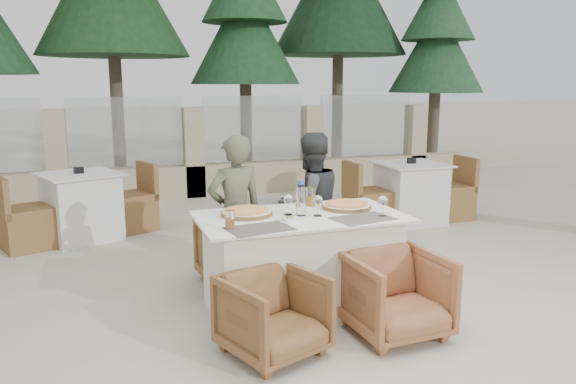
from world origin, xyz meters
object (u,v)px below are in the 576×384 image
object	(u,v)px
pizza_right	(347,205)
diner_left	(235,214)
pizza_left	(247,212)
wine_glass_near	(318,204)
beer_glass_right	(311,197)
armchair_near_right	(396,294)
wine_glass_centre	(288,203)
beer_glass_left	(230,220)
armchair_far_left	(237,251)
armchair_near_left	(273,315)
dining_table	(300,263)
diner_right	(310,205)
bg_table_a	(81,206)
armchair_far_right	(313,246)
water_bottle	(301,198)
wine_glass_corner	(383,205)
bg_table_b	(410,193)
olive_dish	(290,219)

from	to	relation	value
pizza_right	diner_left	size ratio (longest dim) A/B	0.30
pizza_left	wine_glass_near	bearing A→B (deg)	-21.79
wine_glass_near	beer_glass_right	distance (m)	0.37
beer_glass_right	armchair_near_right	bearing A→B (deg)	-73.61
wine_glass_centre	wine_glass_near	xyz separation A→B (m)	(0.20, -0.11, 0.00)
beer_glass_left	armchair_far_left	size ratio (longest dim) A/B	0.21
pizza_left	armchair_near_left	distance (m)	0.95
wine_glass_centre	armchair_near_left	xyz separation A→B (m)	(-0.35, -0.70, -0.58)
dining_table	diner_right	distance (m)	0.88
bg_table_a	armchair_far_left	bearing A→B (deg)	-76.68
pizza_left	armchair_near_right	distance (m)	1.28
pizza_left	armchair_far_left	xyz separation A→B (m)	(0.07, 0.63, -0.50)
pizza_right	beer_glass_right	distance (m)	0.31
wine_glass_near	armchair_near_left	size ratio (longest dim) A/B	0.30
beer_glass_left	armchair_far_right	xyz separation A→B (m)	(1.02, 0.96, -0.56)
water_bottle	wine_glass_near	bearing A→B (deg)	-29.72
pizza_right	diner_right	distance (m)	0.65
water_bottle	pizza_right	bearing A→B (deg)	13.44
wine_glass_centre	armchair_far_left	bearing A→B (deg)	108.36
wine_glass_near	beer_glass_left	xyz separation A→B (m)	(-0.73, -0.15, -0.02)
water_bottle	armchair_far_right	size ratio (longest dim) A/B	0.46
pizza_right	armchair_far_left	distance (m)	1.13
armchair_near_right	water_bottle	bearing A→B (deg)	122.96
pizza_left	armchair_far_left	world-z (taller)	pizza_left
wine_glass_centre	wine_glass_corner	world-z (taller)	same
water_bottle	wine_glass_near	distance (m)	0.14
pizza_left	armchair_far_right	world-z (taller)	pizza_left
diner_right	bg_table_b	size ratio (longest dim) A/B	0.82
armchair_far_left	olive_dish	bearing A→B (deg)	94.19
armchair_near_right	wine_glass_corner	bearing A→B (deg)	72.84
water_bottle	diner_left	xyz separation A→B (m)	(-0.37, 0.60, -0.23)
pizza_right	armchair_far_left	bearing A→B (deg)	139.26
armchair_near_right	diner_left	world-z (taller)	diner_left
pizza_left	beer_glass_left	size ratio (longest dim) A/B	2.99
armchair_far_left	diner_right	bearing A→B (deg)	171.50
olive_dish	wine_glass_near	bearing A→B (deg)	22.44
wine_glass_centre	bg_table_b	bearing A→B (deg)	41.82
wine_glass_near	beer_glass_left	size ratio (longest dim) A/B	1.37
bg_table_a	armchair_near_right	bearing A→B (deg)	-78.48
beer_glass_right	armchair_near_left	xyz separation A→B (m)	(-0.63, -0.95, -0.57)
pizza_right	wine_glass_centre	bearing A→B (deg)	-173.32
armchair_near_left	wine_glass_centre	bearing A→B (deg)	42.80
bg_table_b	armchair_far_left	bearing A→B (deg)	-151.05
armchair_far_left	diner_left	bearing A→B (deg)	66.95
wine_glass_corner	beer_glass_right	xyz separation A→B (m)	(-0.38, 0.54, -0.01)
pizza_right	bg_table_a	bearing A→B (deg)	128.48
beer_glass_left	olive_dish	distance (m)	0.47
armchair_far_right	bg_table_b	bearing A→B (deg)	-139.13
dining_table	beer_glass_left	xyz separation A→B (m)	(-0.61, -0.21, 0.45)
wine_glass_corner	armchair_far_left	distance (m)	1.47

